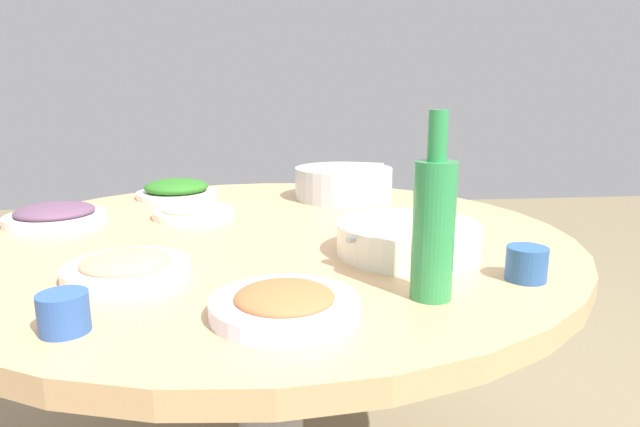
# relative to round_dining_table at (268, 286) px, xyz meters

# --- Properties ---
(round_dining_table) EXTENTS (1.35, 1.35, 0.76)m
(round_dining_table) POSITION_rel_round_dining_table_xyz_m (0.00, 0.00, 0.00)
(round_dining_table) COLOR #99999E
(round_dining_table) RESTS_ON ground
(rice_bowl) EXTENTS (0.29, 0.29, 0.10)m
(rice_bowl) POSITION_rel_round_dining_table_xyz_m (0.38, -0.23, 0.18)
(rice_bowl) COLOR #B2B5BA
(rice_bowl) RESTS_ON round_dining_table
(soup_bowl) EXTENTS (0.28, 0.28, 0.06)m
(soup_bowl) POSITION_rel_round_dining_table_xyz_m (-0.20, -0.27, 0.16)
(soup_bowl) COLOR white
(soup_bowl) RESTS_ON round_dining_table
(dish_shrimp) EXTENTS (0.21, 0.21, 0.04)m
(dish_shrimp) POSITION_rel_round_dining_table_xyz_m (-0.28, 0.24, 0.15)
(dish_shrimp) COLOR white
(dish_shrimp) RESTS_ON round_dining_table
(dish_noodles) EXTENTS (0.20, 0.20, 0.03)m
(dish_noodles) POSITION_rel_round_dining_table_xyz_m (0.18, 0.18, 0.14)
(dish_noodles) COLOR silver
(dish_noodles) RESTS_ON round_dining_table
(dish_eggplant) EXTENTS (0.23, 0.23, 0.05)m
(dish_eggplant) POSITION_rel_round_dining_table_xyz_m (0.14, 0.51, 0.15)
(dish_eggplant) COLOR silver
(dish_eggplant) RESTS_ON round_dining_table
(dish_greens) EXTENTS (0.24, 0.24, 0.05)m
(dish_greens) POSITION_rel_round_dining_table_xyz_m (0.45, 0.26, 0.15)
(dish_greens) COLOR silver
(dish_greens) RESTS_ON round_dining_table
(dish_tofu_braise) EXTENTS (0.22, 0.22, 0.04)m
(dish_tofu_braise) POSITION_rel_round_dining_table_xyz_m (-0.48, -0.02, 0.15)
(dish_tofu_braise) COLOR silver
(dish_tofu_braise) RESTS_ON round_dining_table
(green_bottle) EXTENTS (0.06, 0.06, 0.29)m
(green_bottle) POSITION_rel_round_dining_table_xyz_m (-0.43, -0.25, 0.25)
(green_bottle) COLOR #2C8745
(green_bottle) RESTS_ON round_dining_table
(tea_cup_near) EXTENTS (0.07, 0.07, 0.05)m
(tea_cup_near) POSITION_rel_round_dining_table_xyz_m (-0.50, 0.27, 0.16)
(tea_cup_near) COLOR #2D539A
(tea_cup_near) RESTS_ON round_dining_table
(tea_cup_far) EXTENTS (0.07, 0.07, 0.06)m
(tea_cup_far) POSITION_rel_round_dining_table_xyz_m (-0.37, -0.43, 0.16)
(tea_cup_far) COLOR #2A538D
(tea_cup_far) RESTS_ON round_dining_table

